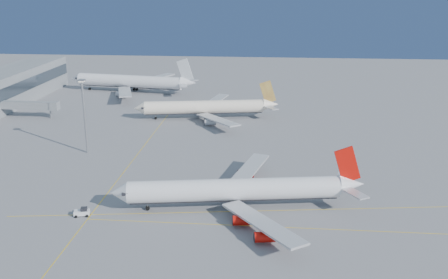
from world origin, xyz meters
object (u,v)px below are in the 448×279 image
airliner_virgin (240,190)px  airliner_third (132,82)px  airliner_etihad (207,107)px  light_mast (84,110)px  pushback_tug (82,212)px

airliner_virgin → airliner_third: (-61.03, 127.94, 0.81)m
airliner_etihad → airliner_third: (-43.12, 45.85, 0.78)m
airliner_etihad → light_mast: size_ratio=2.43×
light_mast → pushback_tug: bearing=-71.7°
airliner_third → pushback_tug: size_ratio=17.06×
airliner_third → pushback_tug: airliner_third is taller
airliner_virgin → airliner_etihad: airliner_virgin is taller
airliner_virgin → light_mast: bearing=135.5°
airliner_etihad → airliner_third: 62.95m
airliner_third → airliner_etihad: bearing=-38.0°
airliner_virgin → airliner_third: 141.75m
airliner_virgin → light_mast: (-51.41, 36.58, 9.51)m
airliner_virgin → pushback_tug: 37.73m
pushback_tug → light_mast: bearing=95.5°
pushback_tug → light_mast: 48.61m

